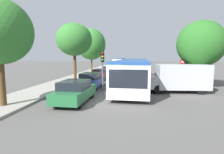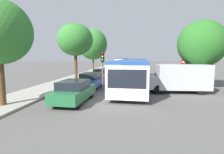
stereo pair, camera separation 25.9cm
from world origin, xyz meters
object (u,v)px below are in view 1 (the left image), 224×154
object	(u,v)px
queued_car_green	(75,91)
white_van	(179,77)
queued_car_white	(109,71)
traffic_light	(103,62)
queued_car_graphite	(114,67)
direction_sign_post	(191,60)
tree_left_far	(91,45)
no_entry_sign	(184,68)
articulated_bus	(134,70)
tree_left_mid	(74,41)
queued_car_black	(111,68)
city_bus_rear	(120,62)
tree_right_near	(201,44)
queued_car_blue	(91,80)
queued_car_red	(100,74)

from	to	relation	value
queued_car_green	white_van	xyz separation A→B (m)	(7.54, 4.16, 0.52)
queued_car_white	traffic_light	size ratio (longest dim) A/B	1.19
queued_car_graphite	direction_sign_post	bearing A→B (deg)	-152.30
white_van	tree_left_far	distance (m)	18.88
queued_car_white	queued_car_graphite	bearing A→B (deg)	3.25
queued_car_graphite	no_entry_sign	size ratio (longest dim) A/B	1.41
queued_car_white	queued_car_graphite	world-z (taller)	queued_car_white
articulated_bus	queued_car_white	distance (m)	9.44
articulated_bus	tree_left_mid	xyz separation A→B (m)	(-6.84, 0.53, 3.26)
white_van	tree_left_mid	distance (m)	12.12
queued_car_black	queued_car_graphite	xyz separation A→B (m)	(0.08, 5.51, -0.01)
direction_sign_post	tree_left_far	size ratio (longest dim) A/B	0.47
queued_car_white	queued_car_graphite	distance (m)	11.14
traffic_light	city_bus_rear	bearing A→B (deg)	172.91
city_bus_rear	tree_right_near	size ratio (longest dim) A/B	1.86
queued_car_blue	queued_car_white	distance (m)	11.86
queued_car_green	tree_left_far	xyz separation A→B (m)	(-3.38, 19.11, 4.19)
no_entry_sign	tree_left_far	size ratio (longest dim) A/B	0.37
articulated_bus	tree_left_mid	distance (m)	7.59
queued_car_green	traffic_light	distance (m)	4.70
tree_left_mid	direction_sign_post	bearing A→B (deg)	-6.14
queued_car_green	queued_car_blue	world-z (taller)	queued_car_blue
queued_car_green	queued_car_graphite	bearing A→B (deg)	2.74
direction_sign_post	no_entry_sign	bearing A→B (deg)	55.46
articulated_bus	city_bus_rear	size ratio (longest dim) A/B	1.55
queued_car_green	no_entry_sign	xyz separation A→B (m)	(8.43, 6.09, 1.16)
queued_car_black	white_van	bearing A→B (deg)	-154.74
queued_car_green	queued_car_graphite	size ratio (longest dim) A/B	1.04
tree_left_far	traffic_light	bearing A→B (deg)	-73.27
queued_car_red	traffic_light	size ratio (longest dim) A/B	1.18
queued_car_green	tree_left_mid	distance (m)	10.30
queued_car_red	queued_car_white	bearing A→B (deg)	-1.38
traffic_light	queued_car_blue	bearing A→B (deg)	-135.99
queued_car_blue	queued_car_white	xyz separation A→B (m)	(0.12, 11.86, -0.03)
queued_car_graphite	tree_left_far	xyz separation A→B (m)	(-3.15, -9.04, 4.22)
tree_right_near	direction_sign_post	bearing A→B (deg)	97.74
traffic_light	tree_left_mid	world-z (taller)	tree_left_mid
tree_left_mid	tree_right_near	bearing A→B (deg)	-13.43
queued_car_graphite	tree_left_far	distance (m)	10.46
city_bus_rear	queued_car_blue	distance (m)	38.02
no_entry_sign	tree_right_near	world-z (taller)	tree_right_near
direction_sign_post	tree_left_mid	distance (m)	12.79
no_entry_sign	articulated_bus	bearing A→B (deg)	-117.22
city_bus_rear	direction_sign_post	size ratio (longest dim) A/B	3.19
queued_car_blue	tree_right_near	size ratio (longest dim) A/B	0.69
no_entry_sign	direction_sign_post	distance (m)	2.02
articulated_bus	white_van	distance (m)	5.67
queued_car_black	traffic_light	world-z (taller)	traffic_light
tree_left_mid	queued_car_graphite	bearing A→B (deg)	81.79
queued_car_white	tree_left_far	xyz separation A→B (m)	(-3.34, 2.10, 4.20)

